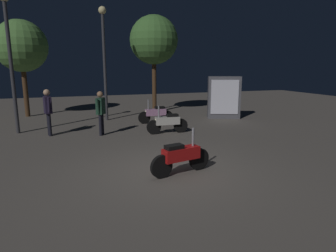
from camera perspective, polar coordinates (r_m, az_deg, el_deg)
name	(u,v)px	position (r m, az deg, el deg)	size (l,w,h in m)	color
ground_plane	(168,171)	(7.39, 0.01, -8.85)	(40.00, 40.00, 0.00)	#605951
motorcycle_red_foreground	(181,156)	(7.08, 2.56, -6.02)	(1.64, 0.50, 1.11)	black
motorcycle_white_parked_left	(168,122)	(11.32, -0.09, 0.72)	(1.66, 0.33, 1.11)	black
motorcycle_pink_parked_right	(156,114)	(13.43, -2.42, 2.45)	(1.66, 0.33, 1.11)	black
person_rider_beside	(48,108)	(11.73, -22.56, 3.28)	(0.32, 0.67, 1.76)	black
person_bystander_far	(101,109)	(11.21, -13.11, 3.23)	(0.41, 0.62, 1.68)	black
streetlamp_near	(104,50)	(14.32, -12.49, 14.36)	(0.36, 0.36, 5.27)	#38383D
streetlamp_far	(9,47)	(12.65, -28.79, 13.52)	(0.36, 0.36, 5.23)	#38383D
tree_left_bg	(21,46)	(16.79, -26.94, 13.79)	(2.58, 2.58, 4.88)	#4C331E
tree_center_bg	(154,40)	(16.49, -2.80, 16.48)	(2.63, 2.63, 5.31)	#4C331E
kiosk_billboard	(224,98)	(14.85, 10.96, 5.52)	(1.67, 1.05, 2.10)	#595960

